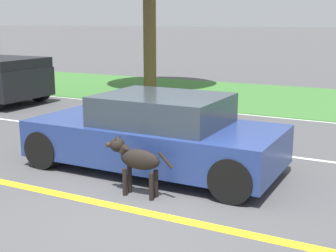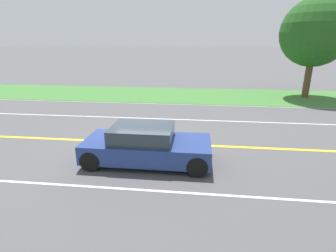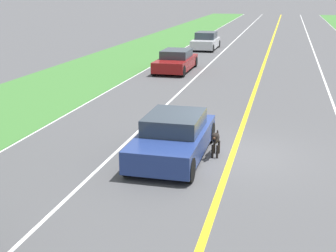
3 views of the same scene
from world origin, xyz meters
name	(u,v)px [view 1 (image 1 of 3)]	position (x,y,z in m)	size (l,w,h in m)	color
ground_plane	(135,211)	(0.00, 0.00, 0.00)	(400.00, 400.00, 0.00)	#4C4C4F
centre_divider_line	(135,210)	(0.00, 0.00, 0.00)	(0.18, 160.00, 0.01)	yellow
lane_edge_line_right	(275,117)	(7.00, 0.00, 0.00)	(0.14, 160.00, 0.01)	white
lane_dash_same_dir	(228,148)	(3.50, 0.00, 0.00)	(0.10, 160.00, 0.01)	white
grass_verge_right	(300,100)	(10.00, 0.00, 0.01)	(6.00, 160.00, 0.03)	#3D7533
ego_car	(156,134)	(1.70, 0.62, 0.61)	(1.89, 4.24, 1.29)	navy
dog	(135,159)	(0.49, 0.29, 0.54)	(0.23, 1.09, 0.85)	black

